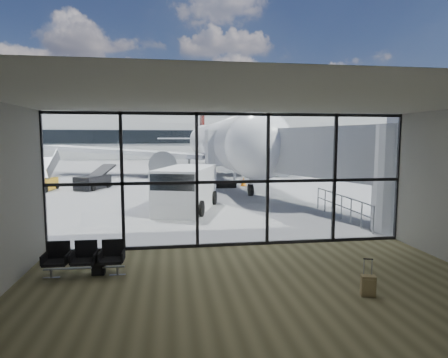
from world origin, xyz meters
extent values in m
plane|color=slate|center=(0.00, 40.00, 0.00)|extent=(220.00, 220.00, 0.00)
cube|color=brown|center=(0.00, -4.00, 0.01)|extent=(12.00, 8.00, 0.01)
cube|color=silver|center=(0.00, -4.00, 4.50)|extent=(12.00, 8.00, 0.02)
cube|color=#B9BAB4|center=(0.00, -8.00, 2.25)|extent=(12.00, 0.02, 4.50)
cube|color=white|center=(0.00, 0.00, 2.25)|extent=(12.00, 0.04, 4.50)
cube|color=black|center=(0.00, 0.00, 0.06)|extent=(12.00, 0.12, 0.10)
cube|color=black|center=(0.00, 0.00, 2.20)|extent=(12.00, 0.12, 0.10)
cube|color=black|center=(0.00, 0.00, 4.44)|extent=(12.00, 0.12, 0.10)
cube|color=black|center=(-6.00, 0.00, 2.25)|extent=(0.10, 0.12, 4.50)
cube|color=black|center=(-3.60, 0.00, 2.25)|extent=(0.10, 0.12, 4.50)
cube|color=black|center=(-1.20, 0.00, 2.25)|extent=(0.10, 0.12, 4.50)
cube|color=black|center=(1.20, 0.00, 2.25)|extent=(0.10, 0.12, 4.50)
cube|color=black|center=(3.60, 0.00, 2.25)|extent=(0.10, 0.12, 4.50)
cube|color=black|center=(6.00, 0.00, 2.25)|extent=(0.10, 0.12, 4.50)
cylinder|color=#ABADB1|center=(7.20, 1.00, 2.10)|extent=(2.80, 2.80, 4.20)
cube|color=#ABADB1|center=(4.55, 8.00, 3.00)|extent=(7.45, 14.81, 2.40)
cube|color=#ABADB1|center=(1.90, 15.00, 3.00)|extent=(2.60, 2.20, 2.60)
cylinder|color=gray|center=(1.10, 15.00, 0.90)|extent=(0.20, 0.20, 1.80)
cylinder|color=gray|center=(2.70, 15.00, 0.90)|extent=(0.20, 0.20, 1.80)
cylinder|color=black|center=(1.90, 15.00, 0.25)|extent=(1.80, 0.56, 0.56)
cylinder|color=gray|center=(5.60, 0.80, 0.55)|extent=(0.06, 0.06, 1.10)
cylinder|color=gray|center=(5.60, 1.70, 0.55)|extent=(0.06, 0.06, 1.10)
cylinder|color=gray|center=(5.60, 2.60, 0.55)|extent=(0.06, 0.06, 1.10)
cylinder|color=gray|center=(5.60, 3.50, 0.55)|extent=(0.06, 0.06, 1.10)
cylinder|color=gray|center=(5.60, 4.40, 0.55)|extent=(0.06, 0.06, 1.10)
cylinder|color=gray|center=(5.60, 5.30, 0.55)|extent=(0.06, 0.06, 1.10)
cylinder|color=gray|center=(5.60, 6.20, 0.55)|extent=(0.06, 0.06, 1.10)
cylinder|color=gray|center=(5.60, 3.50, 1.08)|extent=(0.06, 5.40, 0.06)
cylinder|color=gray|center=(5.60, 3.50, 0.60)|extent=(0.06, 5.40, 0.06)
cube|color=#B2B1AD|center=(0.00, 62.00, 4.00)|extent=(80.00, 12.00, 8.00)
cube|color=black|center=(0.00, 55.90, 4.00)|extent=(80.00, 0.20, 2.40)
cube|color=#B2B1AD|center=(-25.00, 62.00, 9.50)|extent=(10.00, 8.00, 3.00)
cube|color=#B2B1AD|center=(18.00, 62.00, 9.00)|extent=(6.00, 6.00, 2.00)
cylinder|color=#382619|center=(-33.00, 72.00, 1.71)|extent=(0.50, 0.50, 3.42)
sphere|color=black|center=(-33.00, 72.00, 5.89)|extent=(6.27, 6.27, 6.27)
cylinder|color=#382619|center=(-27.00, 72.00, 1.35)|extent=(0.50, 0.50, 2.70)
sphere|color=black|center=(-27.00, 72.00, 4.65)|extent=(4.95, 4.95, 4.95)
cylinder|color=#382619|center=(-21.00, 72.00, 1.53)|extent=(0.50, 0.50, 3.06)
sphere|color=black|center=(-21.00, 72.00, 5.27)|extent=(5.61, 5.61, 5.61)
cylinder|color=#382619|center=(-15.00, 72.00, 1.71)|extent=(0.50, 0.50, 3.42)
sphere|color=black|center=(-15.00, 72.00, 5.89)|extent=(6.27, 6.27, 6.27)
cube|color=gray|center=(-4.36, -2.26, 0.24)|extent=(2.07, 0.12, 0.04)
cube|color=black|center=(-5.06, -2.24, 0.41)|extent=(0.60, 0.56, 0.08)
cube|color=black|center=(-5.06, -1.98, 0.66)|extent=(0.59, 0.08, 0.52)
cube|color=black|center=(-4.36, -2.26, 0.41)|extent=(0.60, 0.56, 0.08)
cube|color=black|center=(-4.35, -1.99, 0.66)|extent=(0.59, 0.08, 0.52)
cube|color=black|center=(-3.65, -2.27, 0.41)|extent=(0.60, 0.56, 0.08)
cube|color=black|center=(-3.65, -2.01, 0.66)|extent=(0.59, 0.08, 0.52)
cylinder|color=gray|center=(-5.20, -2.24, 0.12)|extent=(0.06, 0.06, 0.24)
cylinder|color=gray|center=(-3.51, -2.28, 0.12)|extent=(0.06, 0.06, 0.24)
cube|color=black|center=(-4.02, -2.18, 0.22)|extent=(0.34, 0.23, 0.45)
cube|color=black|center=(-4.03, -2.30, 0.22)|extent=(0.27, 0.09, 0.31)
cylinder|color=black|center=(-4.01, -2.08, 0.45)|extent=(0.31, 0.11, 0.08)
cube|color=olive|center=(2.41, -4.51, 0.26)|extent=(0.36, 0.28, 0.48)
cube|color=olive|center=(2.38, -4.62, 0.26)|extent=(0.27, 0.11, 0.36)
cylinder|color=gray|center=(2.35, -4.40, 0.67)|extent=(0.02, 0.02, 0.40)
cylinder|color=gray|center=(2.52, -4.45, 0.67)|extent=(0.02, 0.02, 0.40)
cube|color=black|center=(2.43, -4.43, 0.86)|extent=(0.21, 0.08, 0.02)
cylinder|color=black|center=(2.35, -4.40, 0.03)|extent=(0.04, 0.06, 0.05)
cylinder|color=black|center=(2.52, -4.45, 0.03)|extent=(0.04, 0.06, 0.05)
cylinder|color=silver|center=(2.96, 25.16, 3.27)|extent=(4.20, 32.72, 4.03)
sphere|color=silver|center=(3.05, 8.81, 3.27)|extent=(4.03, 4.03, 4.03)
cone|color=silver|center=(2.87, 44.23, 3.60)|extent=(4.07, 6.56, 4.03)
cube|color=black|center=(3.04, 9.46, 3.81)|extent=(2.40, 1.32, 0.54)
cube|color=silver|center=(-6.31, 26.20, 2.34)|extent=(16.70, 8.50, 1.29)
cylinder|color=black|center=(-2.70, 24.04, 1.25)|extent=(2.31, 3.72, 2.29)
cube|color=silver|center=(-0.62, 43.67, 3.71)|extent=(6.27, 3.14, 0.20)
cube|color=silver|center=(12.22, 26.30, 2.34)|extent=(16.69, 8.65, 1.29)
cylinder|color=black|center=(8.64, 24.10, 1.25)|extent=(2.31, 3.72, 2.29)
cube|color=silver|center=(6.36, 43.71, 3.71)|extent=(6.27, 3.19, 0.20)
cube|color=#59110C|center=(2.87, 44.23, 7.19)|extent=(0.35, 4.14, 6.54)
cylinder|color=gray|center=(3.04, 10.99, 0.76)|extent=(0.22, 0.22, 1.53)
cylinder|color=black|center=(3.04, 10.99, 0.38)|extent=(0.28, 0.76, 0.76)
cylinder|color=black|center=(-0.09, 25.69, 0.49)|extent=(0.50, 1.05, 1.05)
cylinder|color=black|center=(6.01, 25.72, 0.49)|extent=(0.50, 1.05, 1.05)
cube|color=silver|center=(-1.24, 6.88, 1.09)|extent=(3.60, 5.46, 2.19)
cube|color=black|center=(-1.79, 5.10, 1.70)|extent=(2.38, 1.88, 0.77)
cylinder|color=black|center=(-2.77, 5.64, 0.38)|extent=(0.49, 0.81, 0.77)
cylinder|color=black|center=(-0.69, 4.98, 0.38)|extent=(0.49, 0.81, 0.77)
cylinder|color=black|center=(-1.79, 8.77, 0.38)|extent=(0.49, 0.81, 0.77)
cylinder|color=black|center=(0.30, 8.11, 0.38)|extent=(0.49, 0.81, 0.77)
cube|color=black|center=(-7.61, 15.81, 0.51)|extent=(2.33, 3.09, 0.93)
cube|color=black|center=(-7.16, 16.84, 1.21)|extent=(1.97, 2.58, 0.96)
cylinder|color=black|center=(-8.59, 15.22, 0.23)|extent=(0.36, 0.50, 0.47)
cylinder|color=black|center=(-7.39, 14.70, 0.23)|extent=(0.36, 0.50, 0.47)
cylinder|color=black|center=(-7.83, 16.93, 0.23)|extent=(0.36, 0.50, 0.47)
cylinder|color=black|center=(-6.64, 16.40, 0.23)|extent=(0.36, 0.50, 0.47)
cube|color=orange|center=(-11.13, 15.44, 0.44)|extent=(1.80, 2.86, 0.78)
cube|color=gray|center=(-11.06, 16.22, 1.56)|extent=(1.56, 2.33, 1.45)
cylinder|color=black|center=(-11.99, 14.54, 0.22)|extent=(0.23, 0.45, 0.43)
cylinder|color=black|center=(-10.43, 14.40, 0.22)|extent=(0.23, 0.45, 0.43)
cylinder|color=black|center=(-11.82, 16.48, 0.22)|extent=(0.23, 0.45, 0.43)
cylinder|color=black|center=(-10.26, 16.35, 0.22)|extent=(0.23, 0.45, 0.43)
cube|color=#FF650D|center=(0.52, 11.41, 0.01)|extent=(0.38, 0.38, 0.03)
cone|color=#FF650D|center=(0.52, 11.41, 0.27)|extent=(0.36, 0.36, 0.54)
cube|color=orange|center=(3.59, 16.07, 0.02)|extent=(0.46, 0.46, 0.03)
cone|color=orange|center=(3.59, 16.07, 0.33)|extent=(0.44, 0.44, 0.66)
camera|label=1|loc=(-2.09, -12.26, 3.63)|focal=30.00mm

